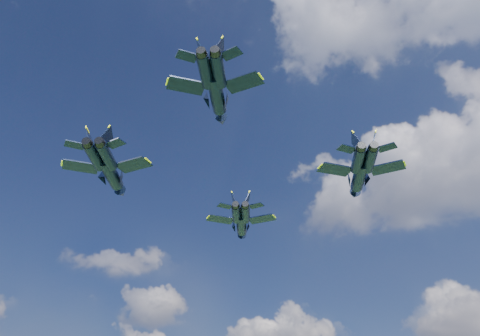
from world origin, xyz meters
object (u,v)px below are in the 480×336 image
object	(u,v)px
jet_left	(112,175)
jet_right	(359,177)
jet_lead	(241,225)
jet_slot	(217,96)

from	to	relation	value
jet_left	jet_right	size ratio (longest dim) A/B	1.06
jet_lead	jet_slot	world-z (taller)	jet_slot
jet_lead	jet_right	bearing A→B (deg)	-43.46
jet_left	jet_right	bearing A→B (deg)	2.08
jet_lead	jet_right	xyz separation A→B (m)	(24.93, -4.36, -0.11)
jet_left	jet_lead	bearing A→B (deg)	43.28
jet_left	jet_slot	bearing A→B (deg)	-46.18
jet_left	jet_right	world-z (taller)	jet_left
jet_lead	jet_left	world-z (taller)	jet_left
jet_lead	jet_right	distance (m)	25.31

